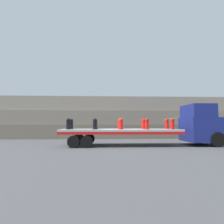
% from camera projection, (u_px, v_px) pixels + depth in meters
% --- Properties ---
extents(ground_plane, '(120.00, 120.00, 0.00)m').
position_uv_depth(ground_plane, '(120.00, 146.00, 13.22)').
color(ground_plane, '#474749').
extents(rock_cliff, '(60.00, 3.30, 4.79)m').
position_uv_depth(rock_cliff, '(114.00, 118.00, 20.94)').
color(rock_cliff, '#706656').
rests_on(rock_cliff, ground_plane).
extents(truck_cab, '(2.56, 2.70, 3.12)m').
position_uv_depth(truck_cab, '(202.00, 125.00, 13.62)').
color(truck_cab, navy).
rests_on(truck_cab, ground_plane).
extents(flatbed_trailer, '(8.84, 2.69, 1.25)m').
position_uv_depth(flatbed_trailer, '(113.00, 132.00, 13.27)').
color(flatbed_trailer, '#B2B2B7').
rests_on(flatbed_trailer, ground_plane).
extents(fire_hydrant_black_near_0, '(0.36, 0.52, 0.80)m').
position_uv_depth(fire_hydrant_black_near_0, '(68.00, 124.00, 12.60)').
color(fire_hydrant_black_near_0, black).
rests_on(fire_hydrant_black_near_0, flatbed_trailer).
extents(fire_hydrant_black_far_0, '(0.36, 0.52, 0.80)m').
position_uv_depth(fire_hydrant_black_far_0, '(71.00, 124.00, 13.73)').
color(fire_hydrant_black_far_0, black).
rests_on(fire_hydrant_black_far_0, flatbed_trailer).
extents(fire_hydrant_black_near_1, '(0.36, 0.52, 0.80)m').
position_uv_depth(fire_hydrant_black_near_1, '(95.00, 124.00, 12.68)').
color(fire_hydrant_black_near_1, black).
rests_on(fire_hydrant_black_near_1, flatbed_trailer).
extents(fire_hydrant_black_far_1, '(0.36, 0.52, 0.80)m').
position_uv_depth(fire_hydrant_black_far_1, '(96.00, 124.00, 13.82)').
color(fire_hydrant_black_far_1, black).
rests_on(fire_hydrant_black_far_1, flatbed_trailer).
extents(fire_hydrant_red_near_2, '(0.36, 0.52, 0.80)m').
position_uv_depth(fire_hydrant_red_near_2, '(121.00, 124.00, 12.77)').
color(fire_hydrant_red_near_2, red).
rests_on(fire_hydrant_red_near_2, flatbed_trailer).
extents(fire_hydrant_red_far_2, '(0.36, 0.52, 0.80)m').
position_uv_depth(fire_hydrant_red_far_2, '(120.00, 124.00, 13.91)').
color(fire_hydrant_red_far_2, red).
rests_on(fire_hydrant_red_far_2, flatbed_trailer).
extents(fire_hydrant_red_near_3, '(0.36, 0.52, 0.80)m').
position_uv_depth(fire_hydrant_red_near_3, '(147.00, 124.00, 12.85)').
color(fire_hydrant_red_near_3, red).
rests_on(fire_hydrant_red_near_3, flatbed_trailer).
extents(fire_hydrant_red_far_3, '(0.36, 0.52, 0.80)m').
position_uv_depth(fire_hydrant_red_far_3, '(143.00, 124.00, 13.99)').
color(fire_hydrant_red_far_3, red).
rests_on(fire_hydrant_red_far_3, flatbed_trailer).
extents(fire_hydrant_red_near_4, '(0.36, 0.52, 0.80)m').
position_uv_depth(fire_hydrant_red_near_4, '(172.00, 124.00, 12.94)').
color(fire_hydrant_red_near_4, red).
rests_on(fire_hydrant_red_near_4, flatbed_trailer).
extents(fire_hydrant_red_far_4, '(0.36, 0.52, 0.80)m').
position_uv_depth(fire_hydrant_red_far_4, '(167.00, 124.00, 14.08)').
color(fire_hydrant_red_far_4, red).
rests_on(fire_hydrant_red_far_4, flatbed_trailer).
extents(cargo_strap_rear, '(0.05, 2.80, 0.01)m').
position_uv_depth(cargo_strap_rear, '(120.00, 118.00, 13.37)').
color(cargo_strap_rear, yellow).
rests_on(cargo_strap_rear, fire_hydrant_red_near_2).
extents(cargo_strap_middle, '(0.05, 2.80, 0.01)m').
position_uv_depth(cargo_strap_middle, '(169.00, 119.00, 13.54)').
color(cargo_strap_middle, yellow).
rests_on(cargo_strap_middle, fire_hydrant_red_near_4).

